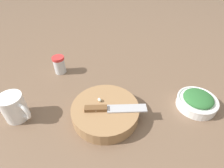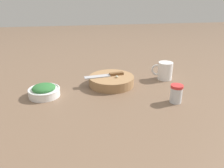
% 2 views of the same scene
% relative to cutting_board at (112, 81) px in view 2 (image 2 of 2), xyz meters
% --- Properties ---
extents(ground_plane, '(5.00, 5.00, 0.00)m').
position_rel_cutting_board_xyz_m(ground_plane, '(-0.01, 0.12, -0.02)').
color(ground_plane, brown).
extents(cutting_board, '(0.23, 0.23, 0.05)m').
position_rel_cutting_board_xyz_m(cutting_board, '(0.00, 0.00, 0.00)').
color(cutting_board, '#9E754C').
rests_on(cutting_board, ground_plane).
extents(chef_knife, '(0.21, 0.06, 0.01)m').
position_rel_cutting_board_xyz_m(chef_knife, '(0.02, -0.01, 0.03)').
color(chef_knife, brown).
rests_on(chef_knife, cutting_board).
extents(garlic_cloves, '(0.03, 0.06, 0.01)m').
position_rel_cutting_board_xyz_m(garlic_cloves, '(-0.02, -0.01, 0.03)').
color(garlic_cloves, '#ECE7CB').
rests_on(garlic_cloves, cutting_board).
extents(herb_bowl, '(0.14, 0.14, 0.06)m').
position_rel_cutting_board_xyz_m(herb_bowl, '(0.33, 0.08, 0.00)').
color(herb_bowl, white).
rests_on(herb_bowl, ground_plane).
extents(spice_jar, '(0.05, 0.05, 0.08)m').
position_rel_cutting_board_xyz_m(spice_jar, '(-0.24, 0.24, 0.02)').
color(spice_jar, silver).
rests_on(spice_jar, ground_plane).
extents(coffee_mug, '(0.11, 0.08, 0.10)m').
position_rel_cutting_board_xyz_m(coffee_mug, '(-0.30, -0.03, 0.02)').
color(coffee_mug, white).
rests_on(coffee_mug, ground_plane).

